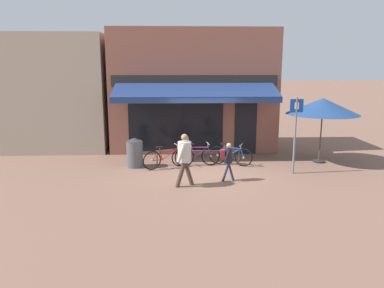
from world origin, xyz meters
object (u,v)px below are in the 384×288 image
cafe_parasol (323,106)px  bicycle_blue (230,156)px  litter_bin (135,152)px  bicycle_purple (198,156)px  pedestrian_adult (185,155)px  parking_sign (295,128)px  pedestrian_child (228,157)px  bicycle_red (166,158)px

cafe_parasol → bicycle_blue: bearing=-175.2°
bicycle_blue → litter_bin: size_ratio=1.44×
bicycle_purple → litter_bin: (-2.28, -0.03, 0.16)m
pedestrian_adult → parking_sign: parking_sign is taller
bicycle_purple → cafe_parasol: (4.66, 0.35, 1.75)m
bicycle_purple → pedestrian_adult: size_ratio=1.03×
bicycle_blue → cafe_parasol: size_ratio=0.58×
parking_sign → cafe_parasol: parking_sign is taller
bicycle_blue → bicycle_purple: bearing=-153.6°
bicycle_purple → pedestrian_child: bearing=-72.6°
bicycle_red → bicycle_purple: (1.14, 0.24, 0.01)m
pedestrian_adult → cafe_parasol: bearing=31.4°
pedestrian_adult → cafe_parasol: (5.19, 2.66, 1.14)m
bicycle_red → pedestrian_child: size_ratio=1.33×
litter_bin → bicycle_red: bearing=-10.4°
litter_bin → bicycle_purple: bearing=0.9°
bicycle_red → bicycle_blue: 2.37m
pedestrian_adult → parking_sign: bearing=22.0°
pedestrian_adult → bicycle_blue: bearing=58.0°
litter_bin → bicycle_blue: bearing=1.6°
parking_sign → cafe_parasol: bearing=45.0°
bicycle_purple → pedestrian_adult: pedestrian_adult is taller
litter_bin → cafe_parasol: size_ratio=0.40×
bicycle_red → cafe_parasol: 6.09m
pedestrian_adult → litter_bin: pedestrian_adult is taller
bicycle_purple → pedestrian_child: 2.07m
pedestrian_child → bicycle_red: bearing=145.6°
pedestrian_adult → litter_bin: bearing=131.8°
pedestrian_adult → cafe_parasol: cafe_parasol is taller
bicycle_red → bicycle_purple: size_ratio=0.98×
bicycle_purple → litter_bin: bearing=173.8°
bicycle_blue → parking_sign: (1.99, -1.17, 1.22)m
bicycle_blue → pedestrian_adult: (-1.74, -2.37, 0.62)m
parking_sign → litter_bin: bearing=168.9°
bicycle_purple → bicycle_blue: bicycle_purple is taller
pedestrian_child → parking_sign: parking_sign is taller
bicycle_red → litter_bin: (-1.14, 0.21, 0.17)m
bicycle_purple → cafe_parasol: cafe_parasol is taller
bicycle_blue → pedestrian_adult: pedestrian_adult is taller
bicycle_blue → litter_bin: litter_bin is taller
litter_bin → parking_sign: (5.48, -1.08, 1.04)m
litter_bin → parking_sign: size_ratio=0.41×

